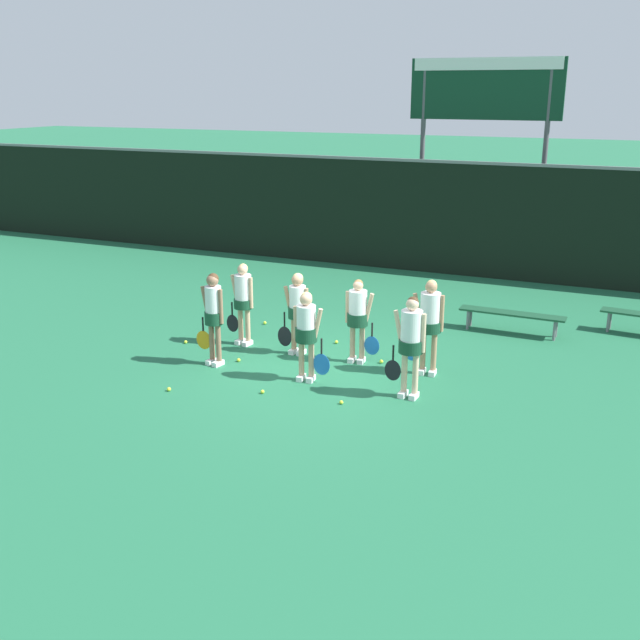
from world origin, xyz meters
The scene contains 19 objects.
ground_plane centered at (0.00, 0.00, 0.00)m, with size 140.00×140.00×0.00m, color #216642.
fence_windscreen centered at (0.00, 8.14, 1.57)m, with size 60.00×0.08×3.11m.
scoreboard centered at (0.77, 9.76, 4.53)m, with size 4.24×0.15×5.76m.
bench_courtside centered at (2.92, 3.52, 0.40)m, with size 2.20×0.41×0.45m.
player_0 centered at (-1.82, -0.61, 1.04)m, with size 0.64×0.35×1.75m.
player_1 centered at (0.08, -0.65, 0.95)m, with size 0.68×0.39×1.62m.
player_2 centered at (1.96, -0.64, 1.04)m, with size 0.69×0.41×1.74m.
player_3 centered at (-1.89, 0.62, 0.99)m, with size 0.66×0.39×1.67m.
player_4 centered at (-0.66, 0.54, 0.95)m, with size 0.66×0.36×1.61m.
player_5 centered at (0.57, 0.58, 0.94)m, with size 0.68×0.39×1.60m.
player_6 centered at (1.95, 0.51, 1.05)m, with size 0.70×0.41×1.75m.
tennis_ball_0 centered at (-0.35, -1.51, 0.03)m, with size 0.07×0.07×0.07m, color #CCE033.
tennis_ball_1 centered at (-3.00, 0.17, 0.03)m, with size 0.07×0.07×0.07m, color #CCE033.
tennis_ball_2 centered at (-1.87, -2.06, 0.03)m, with size 0.07×0.07×0.07m, color #CCE033.
tennis_ball_3 centered at (1.04, -1.39, 0.03)m, with size 0.07×0.07×0.07m, color #CCE033.
tennis_ball_4 centered at (-1.49, -0.32, 0.03)m, with size 0.07×0.07×0.07m, color #CCE033.
tennis_ball_5 centered at (-2.13, 1.96, 0.04)m, with size 0.07×0.07×0.07m, color #CCE033.
tennis_ball_6 centered at (-0.19, 1.39, 0.03)m, with size 0.07×0.07×0.07m, color #CCE033.
tennis_ball_7 centered at (1.02, 0.69, 0.04)m, with size 0.07×0.07×0.07m, color #CCE033.
Camera 1 is at (5.27, -11.88, 4.97)m, focal length 42.00 mm.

